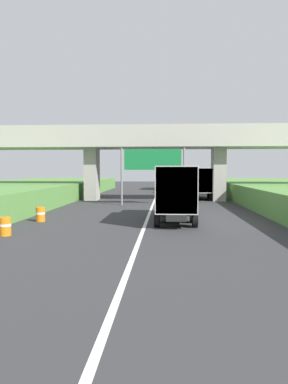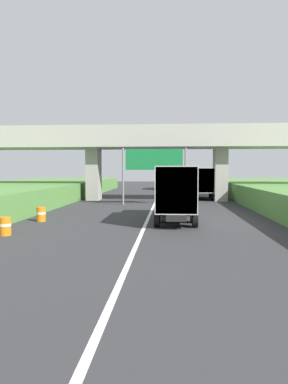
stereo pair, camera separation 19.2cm
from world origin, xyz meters
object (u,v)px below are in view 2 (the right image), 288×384
object	(u,v)px
truck_silver	(175,191)
truck_black	(195,179)
construction_barrel_4	(41,214)
overhead_highway_sign	(154,163)
car_green	(172,187)
construction_barrel_3	(5,226)
truck_white	(200,181)
truck_yellow	(170,178)

from	to	relation	value
truck_silver	truck_black	bearing A→B (deg)	83.28
construction_barrel_4	overhead_highway_sign	bearing A→B (deg)	58.12
car_green	construction_barrel_3	size ratio (longest dim) A/B	4.56
overhead_highway_sign	car_green	size ratio (longest dim) A/B	1.43
truck_white	construction_barrel_3	world-z (taller)	truck_white
truck_silver	car_green	distance (m)	27.42
truck_black	truck_yellow	size ratio (longest dim) A/B	1.00
truck_black	truck_silver	distance (m)	27.69
car_green	construction_barrel_4	size ratio (longest dim) A/B	4.56
overhead_highway_sign	car_green	xyz separation A→B (m)	(1.76, 17.44, -2.99)
car_green	truck_yellow	bearing A→B (deg)	91.92
truck_yellow	truck_silver	world-z (taller)	same
construction_barrel_3	construction_barrel_4	distance (m)	4.69
truck_black	truck_yellow	bearing A→B (deg)	112.47
overhead_highway_sign	construction_barrel_4	distance (m)	12.97
overhead_highway_sign	truck_black	world-z (taller)	overhead_highway_sign
truck_white	truck_black	bearing A→B (deg)	89.24
construction_barrel_3	truck_black	bearing A→B (deg)	70.45
truck_black	construction_barrel_3	distance (m)	34.91
truck_yellow	construction_barrel_3	world-z (taller)	truck_yellow
truck_white	construction_barrel_3	distance (m)	25.75
truck_black	truck_white	size ratio (longest dim) A/B	1.00
car_green	overhead_highway_sign	bearing A→B (deg)	-95.75
truck_white	car_green	size ratio (longest dim) A/B	1.78
truck_silver	truck_yellow	bearing A→B (deg)	90.49
truck_yellow	truck_silver	xyz separation A→B (m)	(0.31, -36.07, 0.00)
overhead_highway_sign	truck_white	world-z (taller)	overhead_highway_sign
truck_white	truck_yellow	distance (m)	18.78
truck_yellow	truck_black	bearing A→B (deg)	-67.53
truck_silver	car_green	xyz separation A→B (m)	(-0.02, 27.39, -1.08)
construction_barrel_4	truck_yellow	bearing A→B (deg)	77.60
truck_white	construction_barrel_3	xyz separation A→B (m)	(-11.54, -22.97, -1.47)
car_green	truck_silver	bearing A→B (deg)	-89.97
truck_silver	construction_barrel_4	size ratio (longest dim) A/B	8.11
truck_silver	construction_barrel_3	xyz separation A→B (m)	(-8.43, -5.37, -1.47)
truck_black	construction_barrel_4	bearing A→B (deg)	-112.41
construction_barrel_3	construction_barrel_4	bearing A→B (deg)	89.39
truck_white	car_green	world-z (taller)	truck_white
truck_silver	truck_white	bearing A→B (deg)	79.99
truck_black	construction_barrel_3	world-z (taller)	truck_black
overhead_highway_sign	construction_barrel_3	distance (m)	17.04
truck_yellow	car_green	world-z (taller)	truck_yellow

